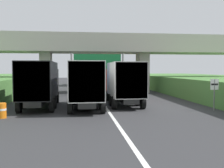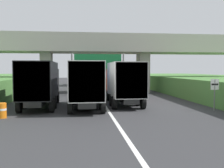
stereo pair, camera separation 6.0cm
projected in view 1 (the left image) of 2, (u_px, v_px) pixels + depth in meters
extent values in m
cube|color=white|center=(100.00, 99.00, 25.10)|extent=(0.20, 100.16, 0.01)
cube|color=#ADA89E|center=(95.00, 48.00, 32.24)|extent=(40.00, 4.80, 1.10)
cube|color=#ADA89E|center=(96.00, 37.00, 29.98)|extent=(40.00, 0.36, 1.10)
cube|color=#ADA89E|center=(94.00, 41.00, 34.38)|extent=(40.00, 0.36, 1.10)
cube|color=#9F9A91|center=(46.00, 73.00, 31.66)|extent=(1.30, 2.20, 5.01)
cube|color=#9F9A91|center=(142.00, 73.00, 33.16)|extent=(1.30, 2.20, 5.01)
cylinder|color=slate|center=(72.00, 74.00, 28.09)|extent=(0.18, 0.18, 4.71)
cylinder|color=slate|center=(123.00, 74.00, 28.80)|extent=(0.18, 0.18, 4.71)
cube|color=#167238|center=(98.00, 63.00, 28.37)|extent=(5.20, 0.12, 1.90)
cube|color=white|center=(98.00, 63.00, 28.36)|extent=(4.89, 0.01, 1.67)
cylinder|color=slate|center=(214.00, 95.00, 18.02)|extent=(0.08, 0.08, 2.20)
cube|color=white|center=(215.00, 84.00, 17.97)|extent=(0.60, 0.03, 0.76)
cube|color=black|center=(215.00, 84.00, 17.95)|extent=(0.50, 0.01, 0.12)
cube|color=black|center=(123.00, 97.00, 21.21)|extent=(1.10, 7.30, 0.36)
cube|color=red|center=(118.00, 80.00, 23.71)|extent=(2.10, 2.10, 2.10)
cube|color=#2D3842|center=(117.00, 77.00, 24.71)|extent=(1.89, 0.06, 0.90)
cube|color=#B7B7B2|center=(125.00, 79.00, 20.08)|extent=(2.30, 5.20, 2.60)
cube|color=gray|center=(132.00, 80.00, 17.53)|extent=(2.21, 0.04, 2.50)
cylinder|color=black|center=(108.00, 96.00, 23.67)|extent=(0.30, 0.96, 0.96)
cylinder|color=black|center=(128.00, 95.00, 23.91)|extent=(0.30, 0.96, 0.96)
cylinder|color=black|center=(114.00, 103.00, 18.63)|extent=(0.30, 0.96, 0.96)
cylinder|color=black|center=(143.00, 102.00, 18.89)|extent=(0.30, 0.96, 0.96)
cylinder|color=black|center=(111.00, 100.00, 20.30)|extent=(0.30, 0.96, 0.96)
cylinder|color=black|center=(138.00, 100.00, 20.57)|extent=(0.30, 0.96, 0.96)
cube|color=black|center=(41.00, 99.00, 19.61)|extent=(1.10, 7.30, 0.36)
cube|color=black|center=(45.00, 81.00, 22.12)|extent=(2.10, 2.10, 2.10)
cube|color=#2D3842|center=(47.00, 77.00, 23.11)|extent=(1.89, 0.06, 0.90)
cube|color=black|center=(38.00, 80.00, 18.49)|extent=(2.30, 5.20, 2.60)
cube|color=black|center=(32.00, 82.00, 15.93)|extent=(2.21, 0.04, 2.50)
cylinder|color=black|center=(34.00, 98.00, 22.07)|extent=(0.30, 0.96, 0.96)
cylinder|color=black|center=(57.00, 97.00, 22.31)|extent=(0.30, 0.96, 0.96)
cylinder|color=black|center=(19.00, 106.00, 17.03)|extent=(0.30, 0.96, 0.96)
cylinder|color=black|center=(52.00, 105.00, 17.29)|extent=(0.30, 0.96, 0.96)
cylinder|color=black|center=(24.00, 103.00, 18.70)|extent=(0.30, 0.96, 0.96)
cylinder|color=black|center=(54.00, 102.00, 18.97)|extent=(0.30, 0.96, 0.96)
cube|color=black|center=(86.00, 99.00, 19.18)|extent=(1.10, 7.30, 0.36)
cube|color=#233D9E|center=(85.00, 81.00, 21.69)|extent=(2.10, 2.10, 2.10)
cube|color=#2D3842|center=(85.00, 77.00, 22.69)|extent=(1.89, 0.06, 0.90)
cube|color=silver|center=(86.00, 80.00, 18.06)|extent=(2.30, 5.20, 2.60)
cube|color=#A8A8A4|center=(87.00, 82.00, 15.51)|extent=(2.21, 0.04, 2.50)
cylinder|color=black|center=(73.00, 98.00, 21.65)|extent=(0.30, 0.96, 0.96)
cylinder|color=black|center=(96.00, 98.00, 21.89)|extent=(0.30, 0.96, 0.96)
cylinder|color=black|center=(70.00, 107.00, 16.60)|extent=(0.30, 0.96, 0.96)
cylinder|color=black|center=(103.00, 106.00, 16.87)|extent=(0.30, 0.96, 0.96)
cylinder|color=black|center=(71.00, 103.00, 18.28)|extent=(0.30, 0.96, 0.96)
cylinder|color=black|center=(101.00, 103.00, 18.54)|extent=(0.30, 0.96, 0.96)
cube|color=black|center=(81.00, 82.00, 47.56)|extent=(1.10, 7.30, 0.36)
cube|color=#B2B5B7|center=(81.00, 75.00, 50.07)|extent=(2.10, 2.10, 2.10)
cube|color=#2D3842|center=(81.00, 73.00, 51.06)|extent=(1.89, 0.06, 0.90)
cube|color=#B7B7B2|center=(81.00, 74.00, 46.44)|extent=(2.30, 5.20, 2.60)
cube|color=gray|center=(82.00, 74.00, 43.88)|extent=(2.21, 0.04, 2.50)
cylinder|color=black|center=(76.00, 82.00, 50.03)|extent=(0.30, 0.96, 0.96)
cylinder|color=black|center=(86.00, 82.00, 50.27)|extent=(0.30, 0.96, 0.96)
cylinder|color=black|center=(75.00, 83.00, 44.98)|extent=(0.30, 0.96, 0.96)
cylinder|color=black|center=(88.00, 83.00, 45.25)|extent=(0.30, 0.96, 0.96)
cylinder|color=black|center=(76.00, 83.00, 46.66)|extent=(0.30, 0.96, 0.96)
cylinder|color=black|center=(87.00, 83.00, 46.92)|extent=(0.30, 0.96, 0.96)
cube|color=gold|center=(106.00, 85.00, 36.42)|extent=(1.76, 4.10, 0.76)
cube|color=gold|center=(107.00, 80.00, 36.23)|extent=(1.56, 1.90, 0.64)
cube|color=#2D3842|center=(107.00, 80.00, 35.32)|extent=(1.44, 0.06, 0.54)
cylinder|color=black|center=(100.00, 87.00, 37.60)|extent=(0.22, 0.64, 0.64)
cylinder|color=black|center=(111.00, 87.00, 37.80)|extent=(0.22, 0.64, 0.64)
cylinder|color=black|center=(101.00, 88.00, 35.08)|extent=(0.22, 0.64, 0.64)
cylinder|color=black|center=(113.00, 88.00, 35.28)|extent=(0.22, 0.64, 0.64)
cube|color=#236B38|center=(82.00, 80.00, 54.61)|extent=(1.76, 4.10, 0.76)
cube|color=#236B38|center=(82.00, 77.00, 54.42)|extent=(1.56, 1.90, 0.64)
cube|color=#2D3842|center=(82.00, 77.00, 53.51)|extent=(1.44, 0.06, 0.54)
cylinder|color=black|center=(78.00, 82.00, 55.79)|extent=(0.22, 0.64, 0.64)
cylinder|color=black|center=(86.00, 81.00, 55.99)|extent=(0.22, 0.64, 0.64)
cylinder|color=black|center=(78.00, 82.00, 53.27)|extent=(0.22, 0.64, 0.64)
cylinder|color=black|center=(86.00, 82.00, 53.47)|extent=(0.22, 0.64, 0.64)
cylinder|color=orange|center=(1.00, 111.00, 15.22)|extent=(0.56, 0.56, 0.90)
cylinder|color=white|center=(1.00, 109.00, 15.22)|extent=(0.57, 0.57, 0.12)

